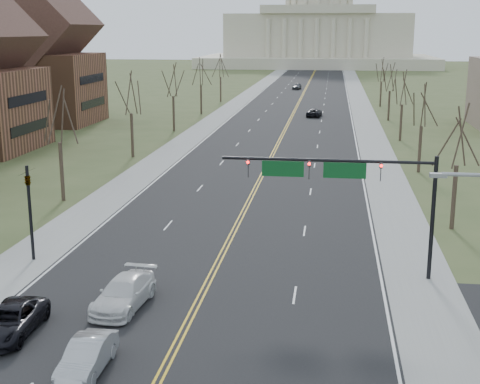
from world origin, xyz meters
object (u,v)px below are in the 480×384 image
(signal_mast, at_px, (343,179))
(car_far_nb, at_px, (314,112))
(car_sb_inner_lead, at_px, (87,356))
(car_far_sb, at_px, (297,86))
(car_sb_inner_second, at_px, (124,293))
(car_sb_outer_lead, at_px, (10,321))
(signal_left, at_px, (29,202))

(signal_mast, xyz_separation_m, car_far_nb, (-3.75, 73.94, -5.08))
(car_sb_inner_lead, height_order, car_far_sb, car_far_sb)
(car_sb_inner_second, relative_size, car_far_nb, 1.09)
(signal_mast, relative_size, car_sb_outer_lead, 2.42)
(signal_mast, relative_size, car_far_sb, 2.74)
(car_sb_outer_lead, distance_m, car_far_nb, 84.93)
(car_far_nb, bearing_deg, signal_mast, 97.80)
(signal_mast, bearing_deg, car_far_nb, 92.90)
(signal_left, distance_m, car_sb_inner_lead, 15.79)
(signal_mast, height_order, car_far_sb, signal_mast)
(signal_mast, distance_m, signal_left, 19.06)
(car_sb_inner_lead, height_order, car_far_nb, car_sb_inner_lead)
(signal_left, bearing_deg, car_sb_outer_lead, -70.86)
(car_sb_inner_lead, bearing_deg, car_sb_outer_lead, 149.28)
(car_sb_inner_lead, bearing_deg, signal_left, 122.58)
(signal_left, distance_m, car_far_nb, 75.55)
(signal_mast, height_order, car_sb_inner_second, signal_mast)
(car_sb_inner_second, bearing_deg, signal_mast, 34.95)
(car_sb_inner_second, bearing_deg, signal_left, 146.44)
(car_sb_inner_lead, distance_m, car_far_nb, 87.25)
(signal_left, bearing_deg, car_sb_inner_second, -38.86)
(car_sb_inner_second, bearing_deg, car_sb_inner_lead, -80.14)
(signal_mast, distance_m, car_sb_inner_second, 13.71)
(signal_left, height_order, car_far_sb, signal_left)
(signal_left, xyz_separation_m, car_far_nb, (15.19, 73.94, -3.03))
(car_sb_inner_second, bearing_deg, car_far_sb, 94.61)
(car_sb_inner_lead, height_order, car_sb_outer_lead, car_sb_outer_lead)
(signal_mast, height_order, car_sb_inner_lead, signal_mast)
(car_sb_outer_lead, height_order, car_far_nb, car_sb_outer_lead)
(car_sb_inner_second, distance_m, car_far_nb, 80.60)
(signal_left, relative_size, car_far_nb, 1.25)
(signal_left, bearing_deg, car_sb_inner_lead, -57.27)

